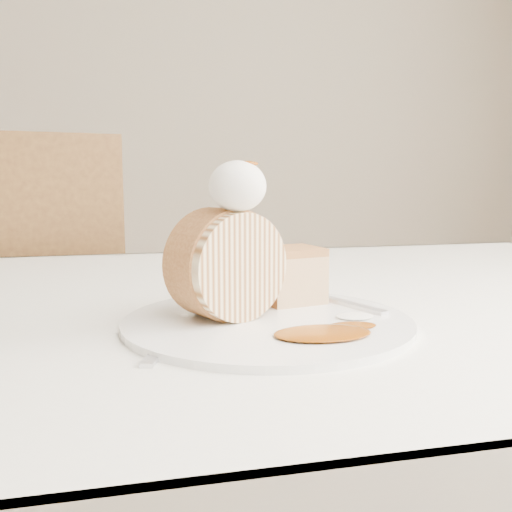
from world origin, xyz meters
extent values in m
cube|color=white|center=(0.00, 3.00, 1.40)|extent=(5.00, 0.10, 2.80)
cube|color=white|center=(0.00, 0.20, 0.73)|extent=(1.40, 0.90, 0.04)
cube|color=white|center=(0.00, 0.65, 0.61)|extent=(1.40, 0.01, 0.28)
cylinder|color=brown|center=(0.62, 0.57, 0.35)|extent=(0.06, 0.06, 0.71)
cube|color=brown|center=(-0.47, 0.93, 0.48)|extent=(0.56, 0.56, 0.04)
cube|color=brown|center=(-0.42, 0.72, 0.75)|extent=(0.47, 0.14, 0.49)
cylinder|color=brown|center=(-0.31, 1.17, 0.23)|extent=(0.04, 0.04, 0.46)
cylinder|color=brown|center=(-0.23, 0.78, 0.23)|extent=(0.04, 0.04, 0.46)
cylinder|color=white|center=(-0.05, 0.04, 0.75)|extent=(0.36, 0.36, 0.01)
cylinder|color=beige|center=(-0.09, 0.06, 0.81)|extent=(0.13, 0.10, 0.11)
cube|color=#B17B43|center=(0.00, 0.11, 0.79)|extent=(0.08, 0.07, 0.06)
ellipsoid|color=white|center=(-0.08, 0.04, 0.89)|extent=(0.06, 0.06, 0.05)
ellipsoid|color=#813905|center=(-0.07, 0.05, 0.92)|extent=(0.03, 0.02, 0.01)
cube|color=silver|center=(0.05, 0.09, 0.76)|extent=(0.09, 0.17, 0.00)
cube|color=silver|center=(-0.16, 0.00, 0.75)|extent=(0.07, 0.16, 0.00)
camera|label=1|loc=(-0.19, -0.52, 0.90)|focal=40.00mm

